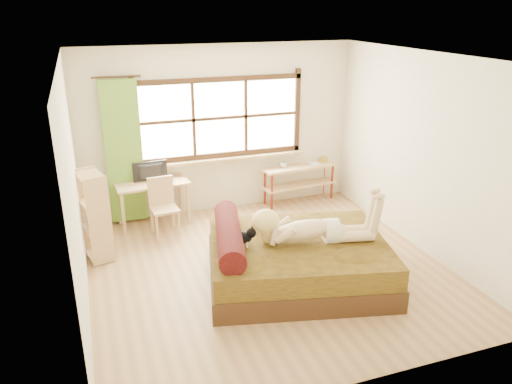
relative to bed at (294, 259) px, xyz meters
name	(u,v)px	position (x,y,z in m)	size (l,w,h in m)	color
floor	(268,269)	(-0.20, 0.37, -0.30)	(4.50, 4.50, 0.00)	#9E754C
ceiling	(270,57)	(-0.20, 0.37, 2.40)	(4.50, 4.50, 0.00)	white
wall_back	(220,130)	(-0.20, 2.62, 1.05)	(4.50, 4.50, 0.00)	silver
wall_front	(365,253)	(-0.20, -1.88, 1.05)	(4.50, 4.50, 0.00)	silver
wall_left	(74,193)	(-2.45, 0.37, 1.05)	(4.50, 4.50, 0.00)	silver
wall_right	(424,154)	(2.05, 0.37, 1.05)	(4.50, 4.50, 0.00)	silver
window	(220,121)	(-0.20, 2.59, 1.21)	(2.80, 0.16, 1.46)	#FFEDBF
curtain	(124,153)	(-1.75, 2.50, 0.85)	(0.55, 0.10, 2.20)	#498925
bed	(294,259)	(0.00, 0.00, 0.00)	(2.52, 2.19, 0.83)	black
woman	(312,216)	(0.20, -0.06, 0.58)	(1.52, 0.44, 0.65)	#D9B78C
kitten	(240,236)	(-0.67, 0.09, 0.38)	(0.33, 0.13, 0.26)	black
desk	(152,188)	(-1.38, 2.32, 0.30)	(1.14, 0.59, 0.69)	tan
monitor	(151,172)	(-1.38, 2.37, 0.54)	(0.53, 0.07, 0.31)	black
chair	(163,203)	(-1.29, 1.95, 0.18)	(0.42, 0.42, 0.86)	tan
pipe_shelf	(300,175)	(1.17, 2.45, 0.18)	(1.34, 0.47, 0.74)	tan
cup	(283,165)	(0.85, 2.44, 0.40)	(0.12, 0.12, 0.09)	gray
book	(310,164)	(1.35, 2.44, 0.37)	(0.16, 0.22, 0.02)	gray
bookshelf	(94,216)	(-2.28, 1.46, 0.32)	(0.42, 0.58, 1.21)	tan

